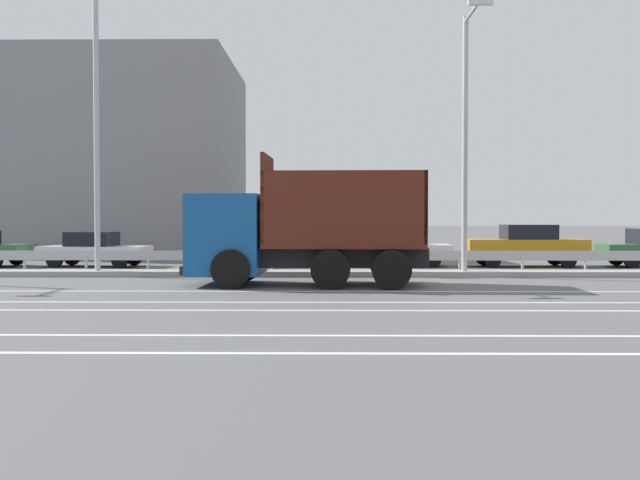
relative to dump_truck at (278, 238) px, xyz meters
The scene contains 17 objects.
ground_plane 3.95m from the dump_truck, 10.17° to the left, with size 320.00×320.00×0.00m, color #565659.
lane_strip_0 2.40m from the dump_truck, 65.01° to the right, with size 58.65×0.16×0.01m, color silver.
lane_strip_1 4.57m from the dump_truck, 78.78° to the right, with size 58.65×0.16×0.01m, color silver.
lane_strip_2 5.96m from the dump_truck, 81.57° to the right, with size 58.65×0.16×0.01m, color silver.
lane_strip_3 9.10m from the dump_truck, 84.57° to the right, with size 58.65×0.16×0.01m, color silver.
lane_strip_4 10.65m from the dump_truck, 85.37° to the right, with size 58.65×0.16×0.01m, color silver.
median_island 4.99m from the dump_truck, 40.70° to the left, with size 32.26×1.10×0.18m, color gray.
median_guardrail 5.50m from the dump_truck, 47.71° to the left, with size 58.65×0.09×0.78m.
dump_truck is the anchor object (origin of this frame).
median_road_sign 4.34m from the dump_truck, 46.63° to the left, with size 0.83×0.16×2.37m.
street_lamp_1 7.85m from the dump_truck, 154.12° to the left, with size 0.71×2.33×9.86m.
street_lamp_2 7.18m from the dump_truck, 26.32° to the left, with size 0.70×2.53×8.21m.
parked_car_2 10.89m from the dump_truck, 134.40° to the left, with size 4.18×2.01×1.34m.
parked_car_3 8.25m from the dump_truck, 104.07° to the left, with size 4.16×2.21×1.49m.
parked_car_4 9.13m from the dump_truck, 63.90° to the left, with size 4.11×1.94×1.37m.
parked_car_5 12.04m from the dump_truck, 41.92° to the left, with size 4.55×1.86×1.61m.
background_building_0 22.29m from the dump_truck, 117.92° to the left, with size 13.14×11.38×10.09m, color gray.
Camera 1 is at (-2.25, -21.41, 1.86)m, focal length 42.00 mm.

